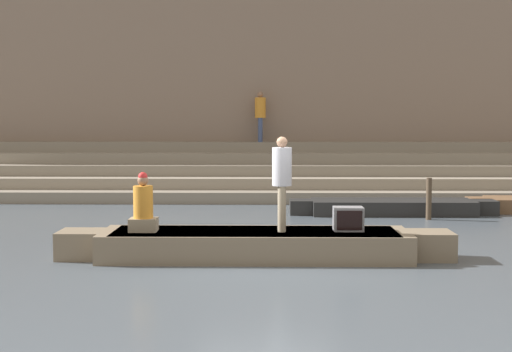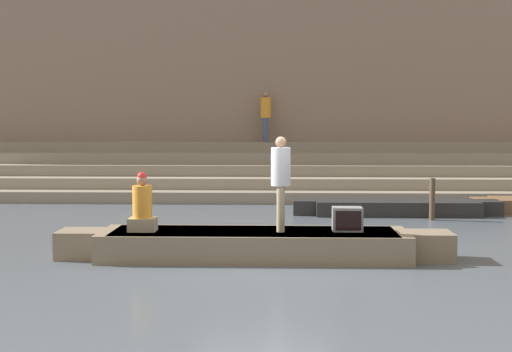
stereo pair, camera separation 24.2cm
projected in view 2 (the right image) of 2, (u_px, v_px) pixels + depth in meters
The scene contains 10 objects.
ground_plane at pixel (264, 259), 12.87m from camera, with size 120.00×120.00×0.00m, color #4C5660.
ghat_steps at pixel (271, 176), 23.38m from camera, with size 36.00×3.95×1.72m.
back_wall at pixel (272, 77), 25.15m from camera, with size 34.20×1.28×8.00m.
rowboat_main at pixel (254, 244), 12.86m from camera, with size 7.10×1.55×0.50m.
person_standing at pixel (281, 177), 12.77m from camera, with size 0.35×0.35×1.70m.
person_rowing at pixel (142, 208), 12.81m from camera, with size 0.49×0.39×1.07m.
tv_set at pixel (347, 219), 12.86m from camera, with size 0.53×0.41×0.43m.
moored_boat_shore at pixel (396, 207), 18.73m from camera, with size 5.42×1.23×0.38m.
mooring_post at pixel (432, 199), 17.71m from camera, with size 0.14×0.14×1.05m, color #473828.
person_on_steps at pixel (266, 113), 24.27m from camera, with size 0.37×0.37×1.71m.
Camera 2 is at (0.27, -12.70, 2.53)m, focal length 50.00 mm.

